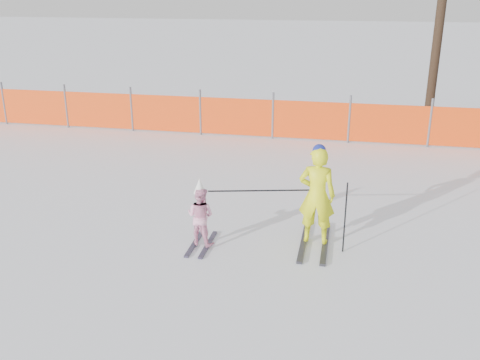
% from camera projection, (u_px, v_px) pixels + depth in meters
% --- Properties ---
extents(ground, '(120.00, 120.00, 0.00)m').
position_uv_depth(ground, '(234.00, 251.00, 8.28)').
color(ground, white).
rests_on(ground, ground).
extents(adult, '(0.59, 1.48, 1.65)m').
position_uv_depth(adult, '(317.00, 196.00, 8.27)').
color(adult, black).
rests_on(adult, ground).
extents(child, '(0.53, 0.94, 1.12)m').
position_uv_depth(child, '(200.00, 215.00, 8.32)').
color(child, black).
rests_on(child, ground).
extents(ski_poles, '(2.10, 0.39, 1.14)m').
position_uv_depth(ski_poles, '(295.00, 202.00, 8.16)').
color(ski_poles, black).
rests_on(ski_poles, ground).
extents(safety_fence, '(16.12, 0.06, 1.25)m').
position_uv_depth(safety_fence, '(202.00, 115.00, 14.61)').
color(safety_fence, '#595960').
rests_on(safety_fence, ground).
extents(tree_trunks, '(2.94, 3.07, 7.35)m').
position_uv_depth(tree_trunks, '(475.00, 9.00, 15.74)').
color(tree_trunks, '#2E2014').
rests_on(tree_trunks, ground).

